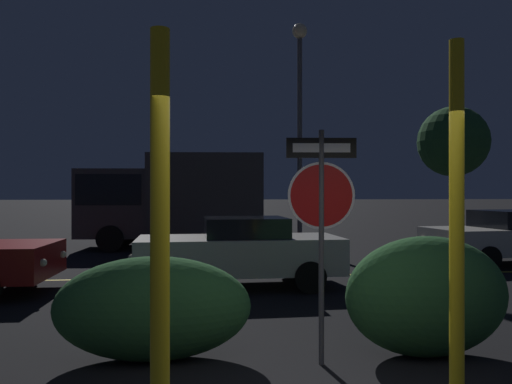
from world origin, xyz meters
TOP-DOWN VIEW (x-y plane):
  - road_center_stripe at (0.00, 7.62)m, footprint 34.22×0.12m
  - stop_sign at (0.37, 1.90)m, footprint 0.77×0.09m
  - yellow_pole_left at (-1.20, -0.15)m, footprint 0.13×0.13m
  - yellow_pole_right at (1.02, 0.19)m, footprint 0.11×0.11m
  - hedge_bush_1 at (-1.47, 2.23)m, footprint 2.20×0.94m
  - hedge_bush_2 at (1.64, 2.03)m, footprint 1.91×0.96m
  - passing_car_2 at (-0.17, 6.44)m, footprint 4.13×1.92m
  - passing_car_3 at (7.14, 8.82)m, footprint 4.52×2.34m
  - delivery_truck at (-1.95, 13.56)m, footprint 6.18×2.72m
  - street_lamp at (2.32, 12.86)m, footprint 0.50×0.50m
  - tree_0 at (10.58, 18.34)m, footprint 3.21×3.21m

SIDE VIEW (x-z plane):
  - road_center_stripe at x=0.00m, z-range 0.00..0.01m
  - hedge_bush_1 at x=-1.47m, z-range 0.00..1.16m
  - hedge_bush_2 at x=1.64m, z-range 0.00..1.38m
  - passing_car_2 at x=-0.17m, z-range 0.02..1.40m
  - passing_car_3 at x=7.14m, z-range 0.01..1.42m
  - yellow_pole_left at x=-1.20m, z-range 0.00..2.94m
  - yellow_pole_right at x=1.02m, z-range 0.00..3.05m
  - delivery_truck at x=-1.95m, z-range 0.12..3.27m
  - stop_sign at x=0.37m, z-range 0.49..3.06m
  - tree_0 at x=10.58m, z-range 1.28..7.11m
  - street_lamp at x=2.32m, z-range 1.29..8.79m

